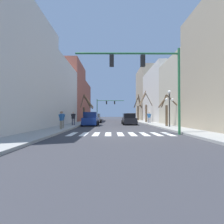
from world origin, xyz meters
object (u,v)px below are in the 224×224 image
Objects in this scene: traffic_signal_far at (105,105)px; street_tree_right_far at (145,108)px; car_parked_right_near at (96,119)px; pedestrian_on_right_sidewalk at (62,118)px; car_parked_right_far at (129,119)px; street_tree_left_near at (86,108)px; street_tree_right_near at (138,109)px; car_parked_left_far at (91,119)px; street_tree_left_mid at (167,110)px; street_lamp_right_corner at (169,101)px; traffic_signal_near at (148,71)px; car_at_intersection at (131,118)px; pedestrian_on_left_sidewalk at (61,119)px; car_driving_toward_lane at (127,117)px; pedestrian_crossing_street at (149,116)px; pedestrian_near_right_corner at (73,117)px.

street_tree_right_far is (7.73, -14.37, -1.44)m from traffic_signal_far.
pedestrian_on_right_sidewalk reaches higher than car_parked_right_near.
street_tree_left_near is (-7.12, 4.87, 1.83)m from car_parked_right_far.
street_tree_right_near is at bearing -27.24° from traffic_signal_far.
street_tree_right_far is (3.62, 5.92, 1.91)m from car_parked_right_far.
car_parked_right_near is (-1.32, -14.54, -3.34)m from traffic_signal_far.
street_tree_left_near is (-1.74, 7.29, 1.77)m from car_parked_left_far.
car_parked_left_far is 9.76m from street_tree_left_mid.
pedestrian_on_right_sidewalk is at bearing 172.05° from car_parked_right_near.
street_lamp_right_corner is 0.86× the size of car_parked_right_far.
street_tree_right_near reaches higher than street_tree_right_far.
street_tree_right_near is at bearing 82.53° from traffic_signal_near.
street_tree_right_near is at bearing 88.48° from street_tree_right_far.
pedestrian_on_left_sidewalk is at bearing 156.49° from car_at_intersection.
traffic_signal_far reaches higher than car_parked_right_far.
car_at_intersection is 0.97× the size of car_parked_left_far.
pedestrian_on_right_sidewalk is 1.02× the size of pedestrian_on_left_sidewalk.
car_driving_toward_lane is 0.88× the size of street_tree_left_near.
car_driving_toward_lane is 0.95× the size of car_parked_right_far.
street_tree_left_near is 0.79× the size of street_tree_right_near.
street_lamp_right_corner is at bearing -89.53° from street_tree_right_far.
street_lamp_right_corner is at bearing -94.49° from street_tree_left_mid.
pedestrian_on_left_sidewalk is 0.33× the size of street_tree_left_near.
pedestrian_crossing_street is 0.48× the size of street_tree_left_mid.
pedestrian_crossing_street is 0.31× the size of street_tree_right_far.
pedestrian_on_right_sidewalk is at bearing 154.47° from car_at_intersection.
car_parked_left_far is (-1.27, -22.72, -3.28)m from traffic_signal_far.
street_lamp_right_corner is 15.66m from car_parked_right_near.
pedestrian_crossing_street reaches higher than car_at_intersection.
pedestrian_on_left_sidewalk is (-3.08, -30.28, -3.01)m from traffic_signal_far.
pedestrian_on_right_sidewalk is 1.23m from pedestrian_on_left_sidewalk.
car_parked_left_far is at bearing 32.23° from pedestrian_on_right_sidewalk.
street_lamp_right_corner is 0.94× the size of car_parked_left_far.
car_parked_left_far is at bearing -137.16° from street_tree_right_far.
car_at_intersection is 7.96m from pedestrian_crossing_street.
street_lamp_right_corner reaches higher than street_tree_left_mid.
pedestrian_near_right_corner is at bearing -116.05° from pedestrian_crossing_street.
street_tree_left_near reaches higher than car_parked_right_far.
traffic_signal_near reaches higher than traffic_signal_far.
car_at_intersection is at bearing 141.76° from pedestrian_crossing_street.
traffic_signal_far is at bearing -74.20° from pedestrian_near_right_corner.
traffic_signal_far reaches higher than car_at_intersection.
traffic_signal_near is 1.77× the size of car_driving_toward_lane.
car_parked_left_far is at bearing -76.59° from street_tree_left_near.
street_tree_right_near reaches higher than pedestrian_on_left_sidewalk.
pedestrian_on_right_sidewalk is 0.26× the size of street_tree_right_near.
street_tree_right_near reaches higher than pedestrian_on_right_sidewalk.
pedestrian_near_right_corner is 8.48m from street_tree_left_near.
street_lamp_right_corner is at bearing -174.69° from car_driving_toward_lane.
street_tree_left_near is at bearing 111.83° from traffic_signal_near.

